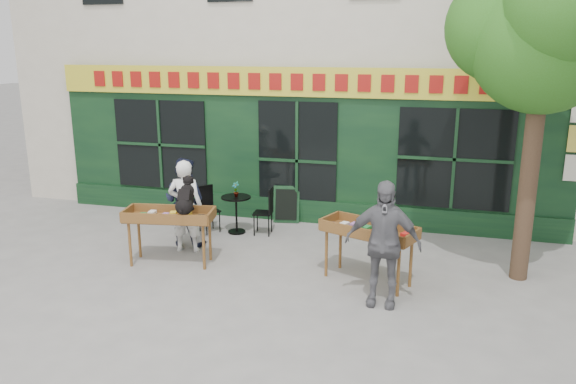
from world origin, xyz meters
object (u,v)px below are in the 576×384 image
(woman, at_px, (186,206))
(man_left, at_px, (185,202))
(book_cart_right, at_px, (369,233))
(dog, at_px, (185,194))
(book_cart_center, at_px, (169,218))
(bistro_table, at_px, (236,207))
(man_right, at_px, (383,243))

(woman, relative_size, man_left, 1.02)
(book_cart_right, relative_size, man_left, 0.96)
(dog, bearing_deg, book_cart_center, 162.61)
(woman, height_order, man_left, woman)
(woman, xyz_separation_m, bistro_table, (0.52, 1.23, -0.32))
(man_right, xyz_separation_m, man_left, (-3.91, 1.60, -0.09))
(bistro_table, bearing_deg, man_left, -127.87)
(woman, distance_m, man_right, 3.94)
(woman, height_order, bistro_table, woman)
(man_right, bearing_deg, woman, 162.52)
(man_left, bearing_deg, dog, 121.21)
(dog, relative_size, man_left, 0.35)
(dog, xyz_separation_m, bistro_table, (0.17, 1.93, -0.75))
(man_right, height_order, bistro_table, man_right)
(book_cart_center, distance_m, book_cart_right, 3.43)
(man_left, bearing_deg, book_cart_center, 104.30)
(dog, bearing_deg, book_cart_right, -6.02)
(man_right, bearing_deg, dog, 171.73)
(dog, bearing_deg, bistro_table, 75.60)
(bistro_table, bearing_deg, woman, -113.12)
(man_left, bearing_deg, book_cart_right, 170.76)
(dog, height_order, man_right, man_right)
(book_cart_center, xyz_separation_m, man_left, (-0.18, 0.98, 0.03))
(dog, distance_m, man_right, 3.45)
(book_cart_center, height_order, bistro_table, book_cart_center)
(book_cart_center, distance_m, dog, 0.59)
(woman, distance_m, book_cart_right, 3.47)
(book_cart_right, height_order, bistro_table, book_cart_right)
(woman, bearing_deg, man_right, 151.86)
(book_cart_center, xyz_separation_m, man_right, (3.73, -0.63, 0.12))
(dog, distance_m, man_left, 1.24)
(dog, distance_m, bistro_table, 2.07)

